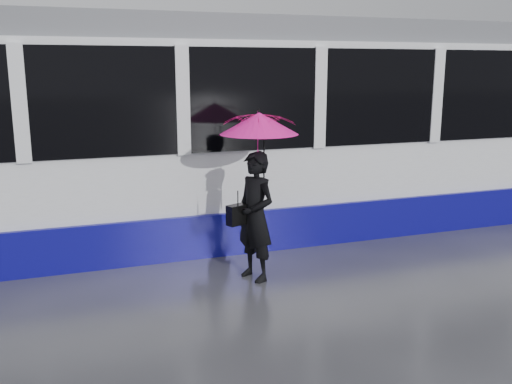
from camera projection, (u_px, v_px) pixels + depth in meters
name	position (u px, v px, depth m)	size (l,w,h in m)	color
ground	(285.00, 283.00, 7.13)	(90.00, 90.00, 0.00)	#2C2D32
rails	(227.00, 229.00, 9.43)	(34.00, 1.51, 0.02)	#3F3D38
tram	(415.00, 124.00, 10.23)	(26.00, 2.56, 3.35)	white
woman	(255.00, 216.00, 7.10)	(0.59, 0.39, 1.63)	black
umbrella	(259.00, 139.00, 6.91)	(1.25, 1.25, 1.10)	#EB1386
handbag	(238.00, 214.00, 7.04)	(0.32, 0.23, 0.43)	black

